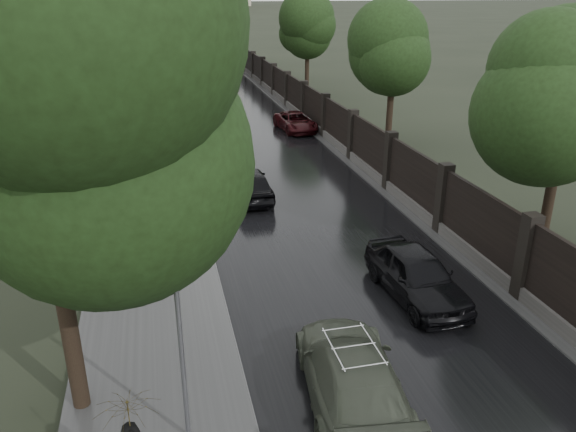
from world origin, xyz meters
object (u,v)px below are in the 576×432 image
at_px(tree_left_near, 33,120).
at_px(pedestrian_umbrella, 130,423).
at_px(tree_left_far, 108,46).
at_px(tree_right_c, 307,35).
at_px(hatchback_left, 249,183).
at_px(volga_sedan, 352,375).
at_px(car_right_near, 417,275).
at_px(car_right_far, 296,122).
at_px(lamp_post, 180,331).
at_px(traffic_light, 176,105).
at_px(tree_right_b, 393,59).
at_px(tree_right_a, 566,109).

distance_m(tree_left_near, pedestrian_umbrella, 5.47).
relative_size(tree_left_far, tree_right_c, 1.05).
bearing_deg(hatchback_left, volga_sedan, 88.35).
xyz_separation_m(tree_left_near, tree_right_c, (15.10, 37.00, -1.47)).
bearing_deg(volga_sedan, tree_left_far, -70.84).
xyz_separation_m(tree_left_near, car_right_near, (9.20, 2.81, -5.68)).
xyz_separation_m(car_right_far, pedestrian_umbrella, (-9.58, -27.10, 1.47)).
bearing_deg(lamp_post, traffic_light, 87.32).
xyz_separation_m(tree_right_c, traffic_light, (-11.80, -15.01, -2.55)).
bearing_deg(volga_sedan, tree_right_b, -108.07).
xyz_separation_m(tree_left_near, traffic_light, (3.30, 21.99, -4.02)).
relative_size(tree_left_near, tree_left_far, 1.24).
bearing_deg(car_right_far, tree_left_near, -119.24).
xyz_separation_m(hatchback_left, pedestrian_umbrella, (-4.53, -15.38, 1.36)).
bearing_deg(tree_right_c, car_right_near, -99.79).
bearing_deg(tree_left_far, traffic_light, -53.53).
relative_size(lamp_post, traffic_light, 1.28).
relative_size(tree_right_a, tree_right_c, 1.00).
height_order(lamp_post, hatchback_left, lamp_post).
bearing_deg(car_right_near, lamp_post, -151.75).
distance_m(tree_right_c, traffic_light, 19.26).
relative_size(lamp_post, car_right_far, 1.20).
bearing_deg(pedestrian_umbrella, volga_sedan, 23.94).
bearing_deg(pedestrian_umbrella, tree_left_near, 113.40).
relative_size(tree_right_a, tree_right_b, 1.00).
bearing_deg(hatchback_left, pedestrian_umbrella, 71.93).
height_order(tree_left_near, lamp_post, tree_left_near).
xyz_separation_m(tree_left_near, volga_sedan, (5.80, -1.13, -5.70)).
distance_m(hatchback_left, pedestrian_umbrella, 16.09).
height_order(tree_right_c, lamp_post, tree_right_c).
height_order(tree_right_b, hatchback_left, tree_right_b).
relative_size(tree_left_far, tree_right_a, 1.05).
relative_size(lamp_post, volga_sedan, 1.03).
bearing_deg(car_right_near, traffic_light, 103.71).
bearing_deg(tree_left_far, tree_right_b, -27.30).
height_order(tree_right_b, car_right_near, tree_right_b).
height_order(tree_left_far, tree_right_b, tree_left_far).
xyz_separation_m(tree_right_a, tree_right_b, (0.00, 14.00, 0.00)).
height_order(tree_right_a, pedestrian_umbrella, tree_right_a).
height_order(tree_right_a, volga_sedan, tree_right_a).
height_order(hatchback_left, pedestrian_umbrella, pedestrian_umbrella).
xyz_separation_m(tree_right_b, traffic_light, (-11.80, 2.99, -2.55)).
relative_size(hatchback_left, pedestrian_umbrella, 1.44).
relative_size(tree_right_b, traffic_light, 1.75).
distance_m(lamp_post, car_right_far, 27.05).
height_order(volga_sedan, car_right_near, car_right_near).
height_order(tree_right_a, car_right_near, tree_right_a).
relative_size(tree_left_near, hatchback_left, 2.22).
bearing_deg(car_right_near, tree_left_near, -166.39).
height_order(tree_left_far, traffic_light, tree_left_far).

